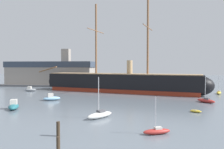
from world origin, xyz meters
TOP-DOWN VIEW (x-y plane):
  - tall_ship at (0.41, 55.11)m, footprint 59.61×20.67m
  - sailboat_foreground_right at (8.93, 11.31)m, footprint 3.74×2.33m
  - sailboat_near_centre at (0.35, 18.83)m, footprint 4.31×5.02m
  - motorboat_mid_left at (-17.73, 23.81)m, footprint 3.54×4.85m
  - dinghy_mid_right at (16.88, 25.37)m, footprint 2.20×1.72m
  - motorboat_alongside_bow at (-14.87, 35.53)m, footprint 4.47×3.56m
  - sailboat_alongside_stern at (21.88, 36.96)m, footprint 3.94×4.37m
  - motorboat_far_left at (-30.05, 53.73)m, footprint 4.05×2.04m
  - sailboat_far_right at (30.35, 54.10)m, footprint 2.85×4.47m
  - dinghy_distant_centre at (4.47, 63.68)m, footprint 1.85×3.09m
  - mooring_piling_left_pair at (-2.91, 8.97)m, footprint 0.43×0.43m
  - mooring_piling_right_pair at (-0.93, 3.87)m, footprint 0.36×0.36m
  - dockside_warehouse_left at (-31.30, 74.30)m, footprint 39.94×12.39m

SIDE VIEW (x-z plane):
  - dinghy_mid_right at x=16.88m, z-range 0.00..0.48m
  - dinghy_distant_centre at x=4.47m, z-range 0.00..0.69m
  - sailboat_foreground_right at x=8.93m, z-range -1.95..2.74m
  - sailboat_far_right at x=30.35m, z-range -2.33..3.27m
  - sailboat_alongside_stern at x=21.88m, z-range -2.46..3.45m
  - sailboat_near_centre at x=0.35m, z-range -2.78..3.90m
  - motorboat_far_left at x=-30.05m, z-range -0.24..1.39m
  - motorboat_alongside_bow at x=-14.87m, z-range -0.26..1.49m
  - motorboat_mid_left at x=-17.73m, z-range -0.28..1.60m
  - mooring_piling_right_pair at x=-0.93m, z-range 0.00..1.64m
  - mooring_piling_left_pair at x=-2.91m, z-range 0.00..1.76m
  - tall_ship at x=0.41m, z-range -11.47..17.74m
  - dockside_warehouse_left at x=-31.30m, z-range -2.63..13.03m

